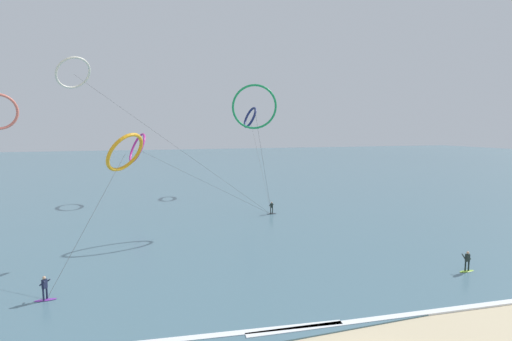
{
  "coord_description": "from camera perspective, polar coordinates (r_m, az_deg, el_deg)",
  "views": [
    {
      "loc": [
        -10.38,
        -13.75,
        11.66
      ],
      "look_at": [
        0.0,
        19.23,
        7.82
      ],
      "focal_mm": 26.19,
      "sensor_mm": 36.0,
      "label": 1
    }
  ],
  "objects": [
    {
      "name": "surfer_violet",
      "position": [
        30.16,
        -29.54,
        -15.57
      ],
      "size": [
        1.4,
        0.72,
        1.7
      ],
      "rotation": [
        0.0,
        0.0,
        0.98
      ],
      "color": "purple",
      "rests_on": "ground"
    },
    {
      "name": "kite_ivory",
      "position": [
        56.0,
        -26.1,
        13.22
      ],
      "size": [
        27.73,
        10.3,
        21.04
      ],
      "rotation": [
        0.0,
        0.0,
        3.78
      ],
      "color": "silver",
      "rests_on": "ground"
    },
    {
      "name": "kite_emerald",
      "position": [
        45.26,
        -0.23,
        9.66
      ],
      "size": [
        6.55,
        5.37,
        16.96
      ],
      "rotation": [
        0.0,
        0.0,
        2.97
      ],
      "color": "#199351",
      "rests_on": "ground"
    },
    {
      "name": "sea_water",
      "position": [
        119.0,
        -12.38,
        0.59
      ],
      "size": [
        400.0,
        200.0,
        0.08
      ],
      "primitive_type": "cube",
      "color": "slate",
      "rests_on": "ground"
    },
    {
      "name": "kite_amber",
      "position": [
        35.42,
        -19.37,
        2.62
      ],
      "size": [
        7.46,
        10.27,
        11.41
      ],
      "rotation": [
        0.0,
        0.0,
        4.01
      ],
      "color": "orange",
      "rests_on": "ground"
    },
    {
      "name": "kite_magenta",
      "position": [
        63.49,
        -17.68,
        3.3
      ],
      "size": [
        19.24,
        19.03,
        11.07
      ],
      "rotation": [
        0.0,
        0.0,
        4.98
      ],
      "color": "#CC288E",
      "rests_on": "ground"
    },
    {
      "name": "wave_crest_near",
      "position": [
        26.39,
        20.7,
        -20.16
      ],
      "size": [
        19.18,
        1.89,
        0.12
      ],
      "primitive_type": "cube",
      "rotation": [
        0.0,
        0.0,
        -0.07
      ],
      "color": "white",
      "rests_on": "ground"
    },
    {
      "name": "kite_navy",
      "position": [
        70.84,
        -0.93,
        8.1
      ],
      "size": [
        4.32,
        22.88,
        15.89
      ],
      "rotation": [
        0.0,
        0.0,
        4.8
      ],
      "color": "navy",
      "rests_on": "ground"
    },
    {
      "name": "surfer_lime",
      "position": [
        35.75,
        29.54,
        -12.15
      ],
      "size": [
        1.4,
        0.62,
        1.7
      ],
      "rotation": [
        0.0,
        0.0,
        2.93
      ],
      "color": "#8CC62D",
      "rests_on": "ground"
    },
    {
      "name": "wave_crest_mid",
      "position": [
        23.22,
        -3.09,
        -23.65
      ],
      "size": [
        12.78,
        1.91,
        0.12
      ],
      "primitive_type": "cube",
      "rotation": [
        0.0,
        0.0,
        -0.11
      ],
      "color": "white",
      "rests_on": "ground"
    },
    {
      "name": "surfer_charcoal",
      "position": [
        51.4,
        2.4,
        -5.84
      ],
      "size": [
        1.4,
        0.57,
        1.7
      ],
      "rotation": [
        0.0,
        0.0,
        6.28
      ],
      "color": "black",
      "rests_on": "ground"
    }
  ]
}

